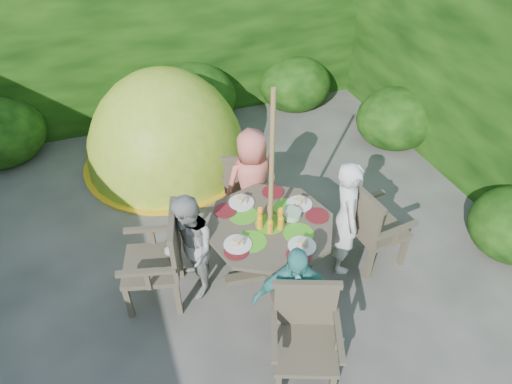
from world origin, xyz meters
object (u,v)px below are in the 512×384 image
object	(u,v)px
garden_chair_left	(160,258)
child_back	(252,182)
dome_tent	(170,161)
garden_chair_right	(372,225)
garden_chair_front	(305,335)
garden_chair_back	(245,180)
parasol_pole	(271,197)
child_right	(346,218)
child_front	(293,299)
child_left	(190,248)
patio_table	(270,233)

from	to	relation	value
garden_chair_left	child_back	xyz separation A→B (m)	(1.18, 0.67, 0.12)
child_back	dome_tent	distance (m)	1.91
garden_chair_right	garden_chair_front	bearing A→B (deg)	121.72
garden_chair_left	garden_chair_front	size ratio (longest dim) A/B	1.08
garden_chair_right	garden_chair_back	size ratio (longest dim) A/B	1.14
garden_chair_back	parasol_pole	bearing A→B (deg)	105.68
child_right	garden_chair_front	bearing A→B (deg)	155.57
garden_chair_right	child_front	bearing A→B (deg)	112.07
garden_chair_back	child_left	size ratio (longest dim) A/B	0.71
patio_table	garden_chair_right	size ratio (longest dim) A/B	1.48
patio_table	child_right	world-z (taller)	child_right
patio_table	garden_chair_right	distance (m)	1.10
dome_tent	patio_table	bearing A→B (deg)	-86.51
garden_chair_right	garden_chair_back	xyz separation A→B (m)	(-0.97, 1.25, -0.06)
child_left	parasol_pole	bearing A→B (deg)	77.90
garden_chair_right	dome_tent	distance (m)	3.13
garden_chair_right	child_left	xyz separation A→B (m)	(-1.88, 0.25, 0.08)
garden_chair_back	child_left	bearing A→B (deg)	69.47
parasol_pole	child_front	xyz separation A→B (m)	(-0.10, -0.79, -0.50)
child_right	child_back	xyz separation A→B (m)	(-0.70, 0.89, -0.01)
patio_table	child_back	world-z (taller)	child_back
garden_chair_back	child_front	world-z (taller)	child_front
garden_chair_right	child_back	world-z (taller)	child_back
patio_table	child_front	bearing A→B (deg)	-97.36
parasol_pole	child_front	size ratio (longest dim) A/B	1.83
garden_chair_right	garden_chair_front	xyz separation A→B (m)	(-1.20, -0.94, -0.02)
child_right	child_back	distance (m)	1.13
garden_chair_left	child_back	world-z (taller)	child_back
patio_table	garden_chair_back	world-z (taller)	patio_table
garden_chair_front	dome_tent	size ratio (longest dim) A/B	0.35
garden_chair_front	child_front	world-z (taller)	child_front
garden_chair_left	garden_chair_right	bearing A→B (deg)	97.33
garden_chair_right	child_back	xyz separation A→B (m)	(-0.99, 0.95, 0.14)
child_right	dome_tent	bearing A→B (deg)	46.09
parasol_pole	garden_chair_right	bearing A→B (deg)	-8.10
child_right	child_front	distance (m)	1.13
garden_chair_left	child_left	world-z (taller)	child_left
parasol_pole	garden_chair_left	world-z (taller)	parasol_pole
child_left	patio_table	bearing A→B (deg)	77.97
child_left	child_front	bearing A→B (deg)	32.90
garden_chair_right	garden_chair_left	world-z (taller)	garden_chair_left
garden_chair_left	child_right	xyz separation A→B (m)	(1.88, -0.22, 0.13)
garden_chair_right	child_back	size ratio (longest dim) A/B	0.74
garden_chair_right	child_left	distance (m)	1.90
parasol_pole	garden_chair_left	distance (m)	1.22
garden_chair_back	child_left	distance (m)	1.36
patio_table	parasol_pole	size ratio (longest dim) A/B	0.66
dome_tent	garden_chair_left	bearing A→B (deg)	-112.10
garden_chair_left	garden_chair_back	world-z (taller)	garden_chair_left
garden_chair_right	garden_chair_back	world-z (taller)	garden_chair_right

